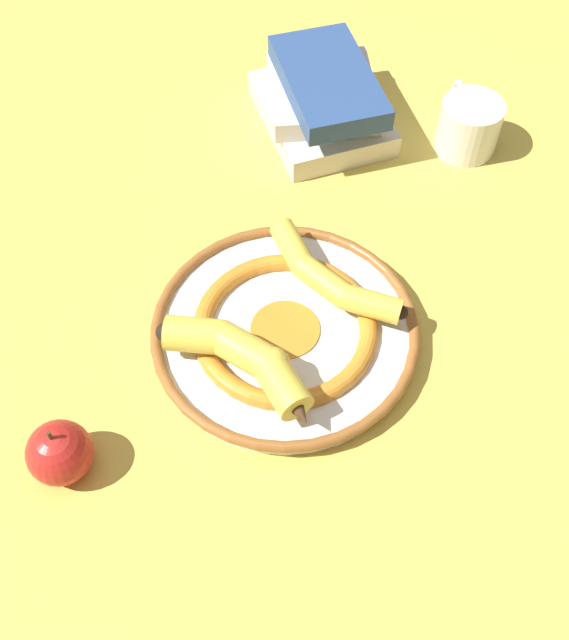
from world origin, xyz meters
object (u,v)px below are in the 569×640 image
decorative_bowl (284,331)px  banana_b (243,358)px  banana_a (326,275)px  book_stack (323,99)px  coffee_mug (468,125)px  apple (60,453)px

decorative_bowl → banana_b: (-0.03, -0.07, 0.04)m
banana_b → banana_a: bearing=-95.4°
banana_a → book_stack: bearing=132.4°
coffee_mug → decorative_bowl: bearing=135.3°
banana_a → coffee_mug: bearing=96.3°
decorative_bowl → apple: size_ratio=3.88×
banana_b → coffee_mug: size_ratio=1.55×
banana_a → coffee_mug: (0.15, 0.31, -0.01)m
book_stack → banana_a: bearing=165.9°
banana_b → book_stack: bearing=-69.4°
coffee_mug → banana_a: bearing=136.0°
decorative_bowl → apple: apple is taller
decorative_bowl → book_stack: (-0.02, 0.38, 0.03)m
decorative_bowl → coffee_mug: bearing=63.6°
decorative_bowl → apple: bearing=-133.5°
book_stack → apple: book_stack is taller
banana_a → apple: size_ratio=2.29×
banana_b → decorative_bowl: bearing=-93.2°
apple → banana_a: bearing=49.5°
decorative_bowl → banana_a: (0.04, 0.07, 0.03)m
banana_b → apple: bearing=62.1°
banana_a → banana_b: (-0.07, -0.13, 0.00)m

